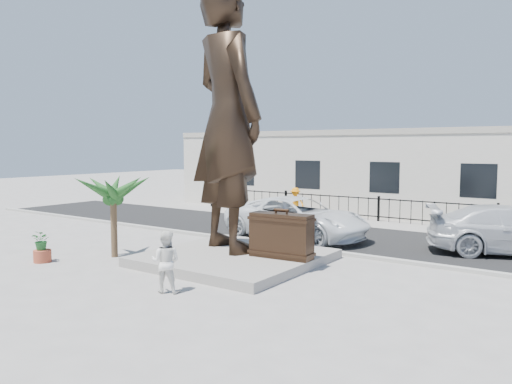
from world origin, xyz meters
TOP-DOWN VIEW (x-y plane):
  - ground at (0.00, 0.00)m, footprint 100.00×100.00m
  - street at (0.00, 8.00)m, footprint 40.00×7.00m
  - curb at (0.00, 4.50)m, footprint 40.00×0.25m
  - far_sidewalk at (0.00, 12.00)m, footprint 40.00×2.50m
  - plinth at (-0.50, 1.50)m, footprint 5.20×5.20m
  - fence at (0.00, 12.80)m, footprint 22.00×0.10m
  - building at (0.00, 17.00)m, footprint 28.00×7.00m
  - statue at (-1.09, 1.93)m, footprint 3.80×3.21m
  - suitcase at (1.09, 1.82)m, footprint 2.03×0.79m
  - tourist at (0.10, -2.20)m, footprint 0.97×0.89m
  - car_white at (-1.01, 6.36)m, footprint 6.26×3.20m
  - worker at (-4.30, 11.82)m, footprint 1.07×0.69m
  - palm_tree at (-4.38, -0.22)m, footprint 1.80×1.80m
  - planter at (-5.68, -2.10)m, footprint 0.56×0.56m
  - shrub at (-5.68, -2.10)m, footprint 0.67×0.61m

SIDE VIEW (x-z plane):
  - ground at x=0.00m, z-range 0.00..0.00m
  - palm_tree at x=-4.38m, z-range -1.60..1.60m
  - street at x=0.00m, z-range 0.00..0.01m
  - far_sidewalk at x=0.00m, z-range 0.00..0.02m
  - curb at x=0.00m, z-range 0.00..0.12m
  - plinth at x=-0.50m, z-range 0.00..0.30m
  - planter at x=-5.68m, z-range 0.00..0.40m
  - fence at x=0.00m, z-range 0.00..1.20m
  - shrub at x=-5.68m, z-range 0.40..1.05m
  - worker at x=-4.30m, z-range 0.02..1.59m
  - tourist at x=0.10m, z-range 0.00..1.61m
  - car_white at x=-1.01m, z-range 0.01..1.70m
  - suitcase at x=1.09m, z-range 0.30..1.70m
  - building at x=0.00m, z-range 0.00..4.40m
  - statue at x=-1.09m, z-range 0.30..9.17m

